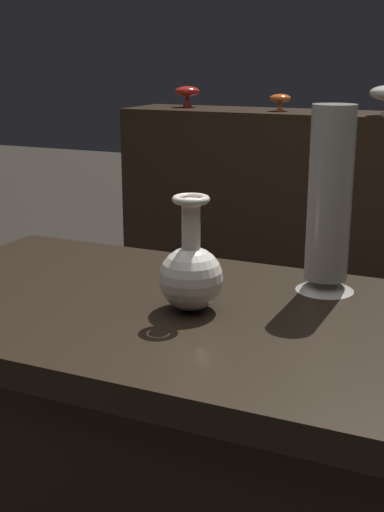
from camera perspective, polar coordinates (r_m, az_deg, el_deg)
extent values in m
cube|color=black|center=(1.47, 0.02, -20.09)|extent=(1.10, 0.59, 0.75)
cube|color=black|center=(1.27, 0.03, -5.39)|extent=(1.20, 0.64, 0.05)
cube|color=black|center=(3.40, 15.42, 2.55)|extent=(2.60, 0.40, 0.95)
sphere|color=silver|center=(1.24, -0.03, -1.88)|extent=(0.12, 0.12, 0.12)
cylinder|color=silver|center=(1.21, -0.03, 2.48)|extent=(0.03, 0.03, 0.10)
torus|color=silver|center=(1.20, -0.03, 4.71)|extent=(0.07, 0.07, 0.01)
cone|color=gray|center=(1.38, 10.93, -2.29)|extent=(0.11, 0.11, 0.03)
cylinder|color=gray|center=(1.33, 11.34, 5.05)|extent=(0.08, 0.08, 0.33)
cylinder|color=#E55B1E|center=(3.43, 7.28, 11.89)|extent=(0.04, 0.04, 0.01)
cylinder|color=#E55B1E|center=(3.43, 7.29, 12.22)|extent=(0.02, 0.02, 0.03)
ellipsoid|color=#E55B1E|center=(3.42, 7.31, 12.83)|extent=(0.10, 0.10, 0.04)
cylinder|color=red|center=(3.67, -0.39, 12.31)|extent=(0.05, 0.05, 0.01)
cylinder|color=red|center=(3.67, -0.40, 12.71)|extent=(0.02, 0.02, 0.04)
ellipsoid|color=red|center=(3.66, -0.40, 13.46)|extent=(0.13, 0.13, 0.05)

